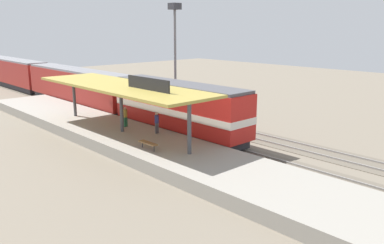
% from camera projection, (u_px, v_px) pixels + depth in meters
% --- Properties ---
extents(ground_plane, '(120.00, 120.00, 0.00)m').
position_uv_depth(ground_plane, '(183.00, 128.00, 36.71)').
color(ground_plane, '#706656').
extents(track_near, '(3.20, 110.00, 0.16)m').
position_uv_depth(track_near, '(166.00, 132.00, 35.38)').
color(track_near, '#5F5649').
rests_on(track_near, ground).
extents(track_far, '(3.20, 110.00, 0.16)m').
position_uv_depth(track_far, '(203.00, 123.00, 38.43)').
color(track_far, '#5F5649').
rests_on(track_far, ground).
extents(platform, '(6.00, 44.00, 0.90)m').
position_uv_depth(platform, '(123.00, 137.00, 32.22)').
color(platform, gray).
rests_on(platform, ground).
extents(station_canopy, '(5.20, 18.00, 4.70)m').
position_uv_depth(station_canopy, '(121.00, 87.00, 31.21)').
color(station_canopy, '#47474C').
rests_on(station_canopy, platform).
extents(platform_bench, '(0.44, 1.70, 0.50)m').
position_uv_depth(platform_bench, '(148.00, 143.00, 27.30)').
color(platform_bench, '#333338').
rests_on(platform_bench, platform).
extents(locomotive, '(2.93, 14.43, 4.44)m').
position_uv_depth(locomotive, '(178.00, 108.00, 33.68)').
color(locomotive, '#28282D').
rests_on(locomotive, track_near).
extents(passenger_carriage_front, '(2.90, 20.00, 4.24)m').
position_uv_depth(passenger_carriage_front, '(77.00, 87.00, 46.48)').
color(passenger_carriage_front, '#28282D').
rests_on(passenger_carriage_front, track_near).
extents(passenger_carriage_rear, '(2.90, 20.00, 4.24)m').
position_uv_depth(passenger_carriage_rear, '(13.00, 72.00, 61.25)').
color(passenger_carriage_rear, '#28282D').
rests_on(passenger_carriage_rear, track_near).
extents(light_mast, '(1.10, 1.10, 11.70)m').
position_uv_depth(light_mast, '(175.00, 34.00, 44.13)').
color(light_mast, slate).
rests_on(light_mast, ground).
extents(person_waiting, '(0.34, 0.34, 1.71)m').
position_uv_depth(person_waiting, '(125.00, 116.00, 33.42)').
color(person_waiting, '#23603D').
rests_on(person_waiting, platform).
extents(person_walking, '(0.34, 0.34, 1.71)m').
position_uv_depth(person_walking, '(157.00, 122.00, 31.36)').
color(person_walking, '#4C4C51').
rests_on(person_walking, platform).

